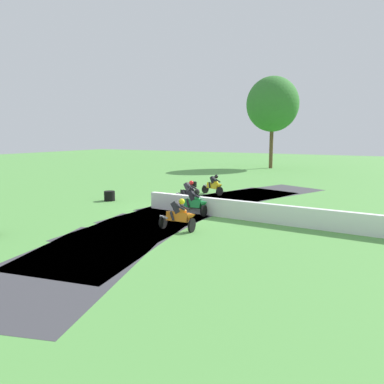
{
  "coord_description": "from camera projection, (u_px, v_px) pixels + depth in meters",
  "views": [
    {
      "loc": [
        10.1,
        -16.9,
        4.11
      ],
      "look_at": [
        0.11,
        1.13,
        0.9
      ],
      "focal_mm": 35.14,
      "sensor_mm": 36.0,
      "label": 1
    }
  ],
  "objects": [
    {
      "name": "ground_plane",
      "position": [
        180.0,
        211.0,
        20.07
      ],
      "size": [
        120.0,
        120.0,
        0.0
      ],
      "primitive_type": "plane",
      "color": "#569947"
    },
    {
      "name": "track_asphalt",
      "position": [
        191.0,
        213.0,
        19.71
      ],
      "size": [
        7.88,
        26.6,
        0.01
      ],
      "color": "#3D3D42",
      "rests_on": "ground"
    },
    {
      "name": "safety_barrier",
      "position": [
        282.0,
        215.0,
        17.11
      ],
      "size": [
        14.77,
        1.02,
        0.9
      ],
      "primitive_type": "cube",
      "rotation": [
        0.0,
        0.0,
        4.66
      ],
      "color": "white",
      "rests_on": "ground"
    },
    {
      "name": "motorcycle_lead_yellow",
      "position": [
        214.0,
        185.0,
        25.56
      ],
      "size": [
        1.73,
        1.2,
        1.43
      ],
      "color": "black",
      "rests_on": "ground"
    },
    {
      "name": "motorcycle_chase_black",
      "position": [
        189.0,
        193.0,
        22.19
      ],
      "size": [
        1.71,
        0.83,
        1.43
      ],
      "color": "black",
      "rests_on": "ground"
    },
    {
      "name": "motorcycle_trailing_green",
      "position": [
        194.0,
        203.0,
        19.11
      ],
      "size": [
        1.69,
        0.87,
        1.42
      ],
      "color": "black",
      "rests_on": "ground"
    },
    {
      "name": "motorcycle_fourth_orange",
      "position": [
        179.0,
        215.0,
        16.05
      ],
      "size": [
        1.68,
        0.76,
        1.43
      ],
      "color": "black",
      "rests_on": "ground"
    },
    {
      "name": "tire_stack_near",
      "position": [
        193.0,
        184.0,
        29.25
      ],
      "size": [
        0.59,
        0.59,
        0.4
      ],
      "color": "black",
      "rests_on": "ground"
    },
    {
      "name": "tire_stack_mid_a",
      "position": [
        110.0,
        196.0,
        23.19
      ],
      "size": [
        0.66,
        0.66,
        0.6
      ],
      "color": "black",
      "rests_on": "ground"
    },
    {
      "name": "tree_far_left",
      "position": [
        273.0,
        104.0,
        44.07
      ],
      "size": [
        6.11,
        6.11,
        10.74
      ],
      "color": "brown",
      "rests_on": "ground"
    }
  ]
}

